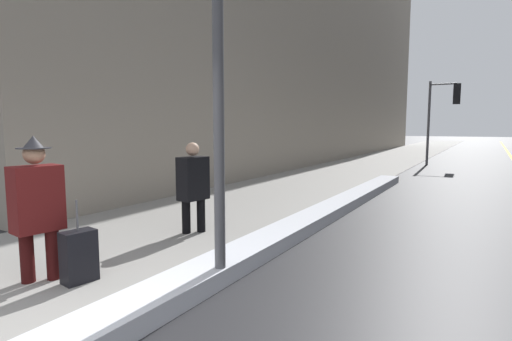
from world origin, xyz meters
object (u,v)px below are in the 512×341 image
Objects in this scene: traffic_light_near at (446,104)px; pedestrian_nearside at (193,183)px; pedestrian_in_fedora at (37,203)px; rolling_suitcase at (79,257)px.

pedestrian_nearside is (-2.38, -14.83, -1.92)m from traffic_light_near.
pedestrian_in_fedora is at bearing 4.63° from pedestrian_nearside.
rolling_suitcase is at bearing 14.50° from pedestrian_nearside.
pedestrian_in_fedora is 1.75× the size of rolling_suitcase.
rolling_suitcase is at bearing 124.32° from pedestrian_in_fedora.
traffic_light_near is at bearing 179.46° from pedestrian_nearside.
traffic_light_near is 2.29× the size of pedestrian_in_fedora.
traffic_light_near is at bearing -178.54° from rolling_suitcase.
pedestrian_in_fedora is at bearing -101.14° from traffic_light_near.
traffic_light_near reaches higher than pedestrian_nearside.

